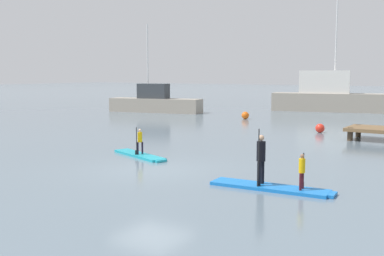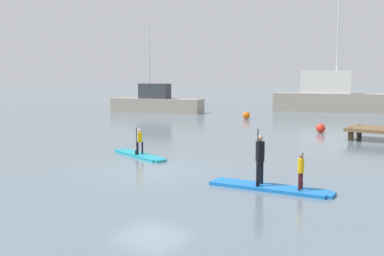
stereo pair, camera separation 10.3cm
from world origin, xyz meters
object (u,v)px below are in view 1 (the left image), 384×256
object	(u,v)px
fishing_boat_green_midground	(155,102)
paddler_child_solo	(140,140)
paddleboard_far	(271,188)
fishing_boat_white_large	(328,96)
paddleboard_near	(140,155)
paddler_child_front	(302,170)
paddler_adult	(261,156)
mooring_buoy_near	(245,115)
mooring_buoy_mid	(320,128)

from	to	relation	value
fishing_boat_green_midground	paddler_child_solo	bearing A→B (deg)	-53.91
paddleboard_far	fishing_boat_green_midground	xyz separation A→B (m)	(-20.01, 20.23, 0.81)
paddler_child_solo	fishing_boat_white_large	size ratio (longest dim) A/B	0.11
paddleboard_near	fishing_boat_white_large	bearing A→B (deg)	91.15
paddler_child_solo	fishing_boat_white_large	world-z (taller)	fishing_boat_white_large
paddler_child_front	fishing_boat_white_large	size ratio (longest dim) A/B	0.10
paddler_adult	paddler_child_front	world-z (taller)	paddler_adult
paddleboard_near	mooring_buoy_near	bearing A→B (deg)	102.00
paddleboard_near	paddleboard_far	bearing A→B (deg)	-17.43
paddler_child_front	fishing_boat_white_large	world-z (taller)	fishing_boat_white_large
paddler_child_solo	mooring_buoy_mid	bearing A→B (deg)	72.25
mooring_buoy_near	mooring_buoy_mid	xyz separation A→B (m)	(7.33, -4.95, -0.02)
fishing_boat_white_large	mooring_buoy_near	bearing A→B (deg)	-105.71
paddler_child_front	paddleboard_near	bearing A→B (deg)	165.10
paddler_child_solo	paddler_adult	xyz separation A→B (m)	(6.47, -2.16, 0.27)
mooring_buoy_near	paddleboard_far	bearing A→B (deg)	-61.22
fishing_boat_white_large	fishing_boat_green_midground	xyz separation A→B (m)	(-12.65, -9.33, -0.53)
paddleboard_far	paddler_adult	world-z (taller)	paddler_adult
paddleboard_near	mooring_buoy_mid	xyz separation A→B (m)	(3.77, 11.78, 0.21)
paddler_child_solo	paddler_adult	world-z (taller)	paddler_adult
fishing_boat_white_large	paddler_adult	bearing A→B (deg)	-76.65
mooring_buoy_near	fishing_boat_green_midground	bearing A→B (deg)	172.00
paddler_adult	paddler_child_front	bearing A→B (deg)	5.67
fishing_boat_white_large	fishing_boat_green_midground	distance (m)	15.73
paddler_adult	mooring_buoy_mid	world-z (taller)	paddler_adult
paddler_adult	fishing_boat_green_midground	world-z (taller)	fishing_boat_green_midground
paddler_adult	fishing_boat_green_midground	xyz separation A→B (m)	(-19.67, 20.27, -0.11)
paddler_child_solo	mooring_buoy_mid	distance (m)	12.39
fishing_boat_white_large	mooring_buoy_near	size ratio (longest dim) A/B	18.63
paddler_child_solo	fishing_boat_green_midground	world-z (taller)	fishing_boat_green_midground
paddler_child_solo	mooring_buoy_near	bearing A→B (deg)	101.99
paddleboard_near	paddler_child_front	world-z (taller)	paddler_child_front
fishing_boat_white_large	mooring_buoy_mid	xyz separation A→B (m)	(4.32, -15.64, -1.12)
mooring_buoy_near	mooring_buoy_mid	size ratio (longest dim) A/B	1.07
paddleboard_near	paddler_child_front	distance (m)	8.01
mooring_buoy_near	paddleboard_near	bearing A→B (deg)	-78.00
paddleboard_near	paddler_adult	world-z (taller)	paddler_adult
paddleboard_near	fishing_boat_green_midground	bearing A→B (deg)	126.11
fishing_boat_white_large	mooring_buoy_near	world-z (taller)	fishing_boat_white_large
paddler_adult	mooring_buoy_near	distance (m)	21.42
paddler_child_solo	mooring_buoy_mid	xyz separation A→B (m)	(3.77, 11.79, -0.43)
paddler_child_front	fishing_boat_white_large	bearing A→B (deg)	105.66
fishing_boat_green_midground	mooring_buoy_mid	xyz separation A→B (m)	(16.97, -6.31, -0.59)
paddleboard_near	paddler_adult	size ratio (longest dim) A/B	1.92
paddleboard_near	paddleboard_far	xyz separation A→B (m)	(6.81, -2.14, 0.00)
mooring_buoy_mid	paddleboard_near	bearing A→B (deg)	-107.76
paddler_adult	paddler_child_front	xyz separation A→B (m)	(1.24, 0.12, -0.29)
paddleboard_near	paddleboard_far	size ratio (longest dim) A/B	0.88
paddler_child_solo	paddler_child_front	size ratio (longest dim) A/B	1.08
paddleboard_far	fishing_boat_green_midground	bearing A→B (deg)	134.69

